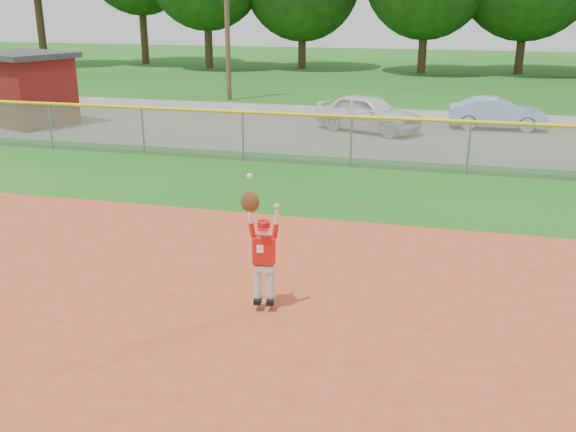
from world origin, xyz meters
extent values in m
plane|color=#1B5513|center=(0.00, 0.00, 0.00)|extent=(120.00, 120.00, 0.00)
cube|color=slate|center=(0.00, 16.00, 0.01)|extent=(44.00, 10.00, 0.03)
imported|color=silver|center=(-0.24, 15.49, 0.71)|extent=(4.33, 3.02, 1.37)
imported|color=#7E9EBC|center=(4.47, 17.14, 0.62)|extent=(3.65, 1.44, 1.18)
cube|color=#5D110D|center=(-13.54, 13.72, 1.30)|extent=(4.01, 3.55, 2.60)
cube|color=#333338|center=(-13.54, 13.72, 2.70)|extent=(4.55, 4.09, 0.21)
cube|color=gray|center=(0.00, 10.00, 0.75)|extent=(40.00, 0.03, 1.50)
cylinder|color=yellow|center=(0.00, 10.00, 1.50)|extent=(40.00, 0.10, 0.10)
cylinder|color=gray|center=(-10.00, 10.00, 0.75)|extent=(0.06, 0.06, 1.50)
cylinder|color=gray|center=(-6.67, 10.00, 0.75)|extent=(0.06, 0.06, 1.50)
cylinder|color=gray|center=(-3.33, 10.00, 0.75)|extent=(0.06, 0.06, 1.50)
cylinder|color=gray|center=(0.00, 10.00, 0.75)|extent=(0.06, 0.06, 1.50)
cylinder|color=gray|center=(3.33, 10.00, 0.75)|extent=(0.06, 0.06, 1.50)
cylinder|color=#4C3823|center=(-8.00, 22.00, 4.50)|extent=(0.24, 0.24, 9.00)
cylinder|color=#422D1C|center=(-27.25, 35.02, 2.93)|extent=(0.56, 0.56, 5.87)
cylinder|color=#422D1C|center=(-20.61, 38.40, 3.05)|extent=(0.56, 0.56, 6.10)
cylinder|color=#422D1C|center=(-14.62, 36.53, 2.22)|extent=(0.56, 0.56, 4.43)
cylinder|color=#422D1C|center=(-8.07, 38.17, 2.05)|extent=(0.56, 0.56, 4.11)
cylinder|color=#422D1C|center=(0.53, 37.14, 2.32)|extent=(0.56, 0.56, 4.64)
cylinder|color=#422D1C|center=(6.92, 38.34, 2.44)|extent=(0.56, 0.56, 4.89)
cylinder|color=silver|center=(0.05, 0.44, 0.43)|extent=(0.14, 0.14, 0.56)
cylinder|color=silver|center=(0.25, 0.47, 0.43)|extent=(0.14, 0.14, 0.56)
cube|color=black|center=(0.05, 0.40, 0.19)|extent=(0.14, 0.24, 0.08)
cube|color=black|center=(0.25, 0.43, 0.19)|extent=(0.14, 0.24, 0.08)
cube|color=silver|center=(0.15, 0.45, 0.75)|extent=(0.31, 0.20, 0.11)
cube|color=maroon|center=(0.15, 0.45, 0.82)|extent=(0.33, 0.21, 0.05)
cube|color=red|center=(0.15, 0.45, 1.03)|extent=(0.36, 0.23, 0.43)
cube|color=white|center=(0.12, 0.35, 1.09)|extent=(0.10, 0.02, 0.12)
sphere|color=beige|center=(0.15, 0.45, 1.40)|extent=(0.22, 0.22, 0.19)
cylinder|color=#B40B15|center=(0.15, 0.45, 1.45)|extent=(0.22, 0.22, 0.09)
cube|color=#B40B15|center=(0.16, 0.35, 1.41)|extent=(0.16, 0.13, 0.02)
cylinder|color=red|center=(-0.03, 0.43, 1.36)|extent=(0.12, 0.09, 0.23)
cylinder|color=beige|center=(-0.05, 0.42, 1.60)|extent=(0.09, 0.08, 0.25)
ellipsoid|color=#4C2D14|center=(-0.05, 0.42, 1.81)|extent=(0.31, 0.17, 0.34)
sphere|color=white|center=(-0.05, 0.42, 2.21)|extent=(0.10, 0.10, 0.09)
cylinder|color=red|center=(0.33, 0.48, 1.36)|extent=(0.12, 0.09, 0.23)
cylinder|color=beige|center=(0.35, 0.48, 1.60)|extent=(0.09, 0.08, 0.25)
sphere|color=beige|center=(0.35, 0.48, 1.75)|extent=(0.10, 0.10, 0.09)
camera|label=1|loc=(2.79, -8.37, 4.68)|focal=40.00mm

